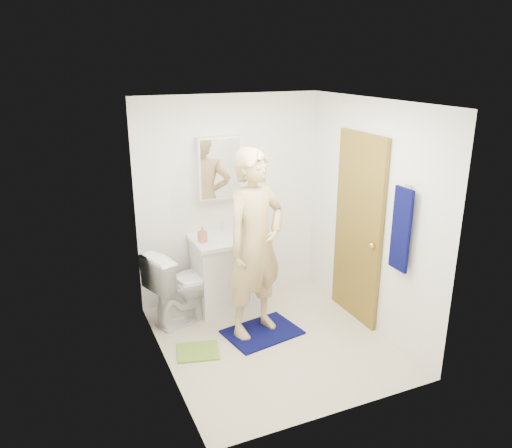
{
  "coord_description": "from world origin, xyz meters",
  "views": [
    {
      "loc": [
        -1.96,
        -4.04,
        2.77
      ],
      "look_at": [
        -0.09,
        0.25,
        1.2
      ],
      "focal_mm": 35.0,
      "sensor_mm": 36.0,
      "label": 1
    }
  ],
  "objects_px": {
    "soap_dispenser": "(202,234)",
    "toothbrush_cup": "(241,228)",
    "vanity_cabinet": "(228,274)",
    "man": "(255,244)",
    "medicine_cabinet": "(219,168)",
    "toilet": "(185,285)",
    "towel": "(401,230)"
  },
  "relations": [
    {
      "from": "soap_dispenser",
      "to": "toothbrush_cup",
      "type": "xyz_separation_m",
      "value": [
        0.5,
        0.13,
        -0.04
      ]
    },
    {
      "from": "vanity_cabinet",
      "to": "toothbrush_cup",
      "type": "relative_size",
      "value": 5.91
    },
    {
      "from": "toothbrush_cup",
      "to": "man",
      "type": "distance_m",
      "value": 0.78
    },
    {
      "from": "vanity_cabinet",
      "to": "toothbrush_cup",
      "type": "bearing_deg",
      "value": 23.46
    },
    {
      "from": "toothbrush_cup",
      "to": "man",
      "type": "xyz_separation_m",
      "value": [
        -0.15,
        -0.76,
        0.09
      ]
    },
    {
      "from": "medicine_cabinet",
      "to": "vanity_cabinet",
      "type": "bearing_deg",
      "value": -90.0
    },
    {
      "from": "toilet",
      "to": "medicine_cabinet",
      "type": "bearing_deg",
      "value": -77.62
    },
    {
      "from": "medicine_cabinet",
      "to": "towel",
      "type": "relative_size",
      "value": 0.87
    },
    {
      "from": "medicine_cabinet",
      "to": "man",
      "type": "bearing_deg",
      "value": -86.79
    },
    {
      "from": "vanity_cabinet",
      "to": "medicine_cabinet",
      "type": "bearing_deg",
      "value": 90.0
    },
    {
      "from": "soap_dispenser",
      "to": "toothbrush_cup",
      "type": "bearing_deg",
      "value": 14.1
    },
    {
      "from": "medicine_cabinet",
      "to": "towel",
      "type": "distance_m",
      "value": 2.11
    },
    {
      "from": "toilet",
      "to": "man",
      "type": "relative_size",
      "value": 0.43
    },
    {
      "from": "toilet",
      "to": "soap_dispenser",
      "type": "distance_m",
      "value": 0.58
    },
    {
      "from": "man",
      "to": "soap_dispenser",
      "type": "bearing_deg",
      "value": 99.89
    },
    {
      "from": "toilet",
      "to": "soap_dispenser",
      "type": "bearing_deg",
      "value": -92.29
    },
    {
      "from": "soap_dispenser",
      "to": "man",
      "type": "relative_size",
      "value": 0.09
    },
    {
      "from": "vanity_cabinet",
      "to": "towel",
      "type": "height_order",
      "value": "towel"
    },
    {
      "from": "toilet",
      "to": "toothbrush_cup",
      "type": "bearing_deg",
      "value": -94.34
    },
    {
      "from": "vanity_cabinet",
      "to": "man",
      "type": "bearing_deg",
      "value": -85.73
    },
    {
      "from": "toilet",
      "to": "toothbrush_cup",
      "type": "distance_m",
      "value": 0.91
    },
    {
      "from": "soap_dispenser",
      "to": "towel",
      "type": "bearing_deg",
      "value": -44.34
    },
    {
      "from": "toothbrush_cup",
      "to": "medicine_cabinet",
      "type": "bearing_deg",
      "value": 145.73
    },
    {
      "from": "towel",
      "to": "man",
      "type": "height_order",
      "value": "man"
    },
    {
      "from": "soap_dispenser",
      "to": "man",
      "type": "xyz_separation_m",
      "value": [
        0.35,
        -0.64,
        0.05
      ]
    },
    {
      "from": "medicine_cabinet",
      "to": "man",
      "type": "distance_m",
      "value": 1.09
    },
    {
      "from": "soap_dispenser",
      "to": "toothbrush_cup",
      "type": "distance_m",
      "value": 0.52
    },
    {
      "from": "medicine_cabinet",
      "to": "toilet",
      "type": "relative_size",
      "value": 0.84
    },
    {
      "from": "towel",
      "to": "toothbrush_cup",
      "type": "distance_m",
      "value": 1.88
    },
    {
      "from": "towel",
      "to": "man",
      "type": "bearing_deg",
      "value": 144.41
    },
    {
      "from": "toilet",
      "to": "toothbrush_cup",
      "type": "relative_size",
      "value": 6.19
    },
    {
      "from": "towel",
      "to": "soap_dispenser",
      "type": "distance_m",
      "value": 2.09
    }
  ]
}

